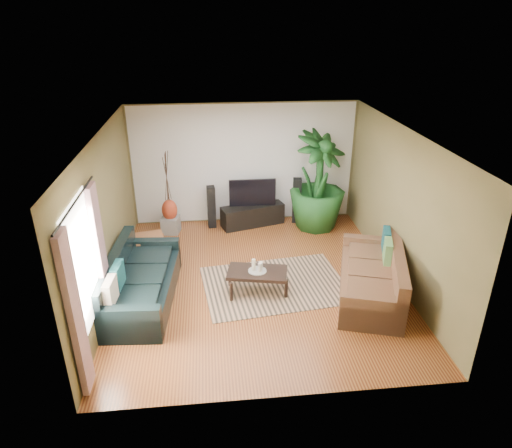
{
  "coord_description": "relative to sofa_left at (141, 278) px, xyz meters",
  "views": [
    {
      "loc": [
        -0.76,
        -7.0,
        4.42
      ],
      "look_at": [
        0.0,
        0.2,
        1.05
      ],
      "focal_mm": 32.0,
      "sensor_mm": 36.0,
      "label": 1
    }
  ],
  "objects": [
    {
      "name": "candle_mid",
      "position": [
        1.98,
        0.01,
        0.08
      ],
      "size": [
        0.06,
        0.06,
        0.16
      ],
      "primitive_type": "cylinder",
      "color": "beige",
      "rests_on": "candle_tray"
    },
    {
      "name": "wall_right",
      "position": [
        4.47,
        0.38,
        0.92
      ],
      "size": [
        0.0,
        5.5,
        5.5
      ],
      "primitive_type": "plane",
      "rotation": [
        1.57,
        0.0,
        -1.57
      ],
      "color": "brown",
      "rests_on": "ground"
    },
    {
      "name": "coffee_table",
      "position": [
        1.94,
        0.05,
        -0.22
      ],
      "size": [
        1.1,
        0.75,
        0.41
      ],
      "primitive_type": "cube",
      "rotation": [
        0.0,
        0.0,
        -0.21
      ],
      "color": "black",
      "rests_on": "floor"
    },
    {
      "name": "vase",
      "position": [
        0.3,
        2.6,
        0.11
      ],
      "size": [
        0.33,
        0.33,
        0.47
      ],
      "primitive_type": "ellipsoid",
      "color": "#9C331C",
      "rests_on": "pedestal"
    },
    {
      "name": "area_rug",
      "position": [
        2.27,
        0.23,
        -0.42
      ],
      "size": [
        2.68,
        2.05,
        0.01
      ],
      "primitive_type": "cube",
      "rotation": [
        0.0,
        0.0,
        0.12
      ],
      "color": "tan",
      "rests_on": "floor"
    },
    {
      "name": "floor",
      "position": [
        1.97,
        0.38,
        -0.42
      ],
      "size": [
        5.5,
        5.5,
        0.0
      ],
      "primitive_type": "plane",
      "color": "#9A5728",
      "rests_on": "ground"
    },
    {
      "name": "sofa_left",
      "position": [
        0.0,
        0.0,
        0.0
      ],
      "size": [
        1.17,
        2.39,
        0.85
      ],
      "primitive_type": "cube",
      "rotation": [
        0.0,
        0.0,
        1.49
      ],
      "color": "black",
      "rests_on": "floor"
    },
    {
      "name": "speaker_right",
      "position": [
        3.15,
        2.88,
        0.1
      ],
      "size": [
        0.22,
        0.23,
        1.04
      ],
      "primitive_type": "cube",
      "rotation": [
        0.0,
        0.0,
        -0.15
      ],
      "color": "black",
      "rests_on": "floor"
    },
    {
      "name": "wall_front",
      "position": [
        1.97,
        -2.37,
        0.93
      ],
      "size": [
        5.0,
        0.0,
        5.0
      ],
      "primitive_type": "plane",
      "rotation": [
        -1.57,
        0.0,
        0.0
      ],
      "color": "brown",
      "rests_on": "ground"
    },
    {
      "name": "curtain_far",
      "position": [
        -0.46,
        -0.47,
        0.72
      ],
      "size": [
        0.08,
        0.35,
        2.2
      ],
      "primitive_type": "cube",
      "color": "gray",
      "rests_on": "ground"
    },
    {
      "name": "backwall_panel",
      "position": [
        1.97,
        3.12,
        0.93
      ],
      "size": [
        4.9,
        0.0,
        4.9
      ],
      "primitive_type": "plane",
      "rotation": [
        1.57,
        0.0,
        0.0
      ],
      "color": "white",
      "rests_on": "ground"
    },
    {
      "name": "potted_plant",
      "position": [
        3.53,
        2.56,
        0.65
      ],
      "size": [
        1.7,
        1.7,
        2.15
      ],
      "primitive_type": "imported",
      "rotation": [
        0.0,
        0.0,
        0.68
      ],
      "color": "#18491B",
      "rests_on": "floor"
    },
    {
      "name": "window_pane",
      "position": [
        -0.51,
        -1.22,
        0.97
      ],
      "size": [
        0.0,
        1.8,
        1.8
      ],
      "primitive_type": "plane",
      "rotation": [
        1.57,
        0.0,
        1.57
      ],
      "color": "white",
      "rests_on": "ground"
    },
    {
      "name": "speaker_left",
      "position": [
        1.21,
        2.8,
        0.06
      ],
      "size": [
        0.19,
        0.21,
        0.96
      ],
      "primitive_type": "cube",
      "rotation": [
        0.0,
        0.0,
        0.11
      ],
      "color": "black",
      "rests_on": "floor"
    },
    {
      "name": "tv_stand",
      "position": [
        2.13,
        2.8,
        -0.19
      ],
      "size": [
        1.48,
        0.81,
        0.47
      ],
      "primitive_type": "cube",
      "rotation": [
        0.0,
        0.0,
        0.29
      ],
      "color": "black",
      "rests_on": "floor"
    },
    {
      "name": "candle_tray",
      "position": [
        1.94,
        0.05,
        -0.01
      ],
      "size": [
        0.31,
        0.31,
        0.01
      ],
      "primitive_type": "cylinder",
      "color": "gray",
      "rests_on": "coffee_table"
    },
    {
      "name": "candle_short",
      "position": [
        2.01,
        0.11,
        0.07
      ],
      "size": [
        0.06,
        0.06,
        0.13
      ],
      "primitive_type": "cylinder",
      "color": "beige",
      "rests_on": "candle_tray"
    },
    {
      "name": "plant_pot",
      "position": [
        3.53,
        2.56,
        -0.27
      ],
      "size": [
        0.4,
        0.4,
        0.31
      ],
      "primitive_type": "cylinder",
      "color": "black",
      "rests_on": "floor"
    },
    {
      "name": "curtain_rod",
      "position": [
        -0.46,
        -1.22,
        1.87
      ],
      "size": [
        0.03,
        1.9,
        0.03
      ],
      "primitive_type": "cylinder",
      "rotation": [
        1.57,
        0.0,
        0.0
      ],
      "color": "black",
      "rests_on": "ground"
    },
    {
      "name": "curtain_near",
      "position": [
        -0.46,
        -1.97,
        0.72
      ],
      "size": [
        0.08,
        0.35,
        2.2
      ],
      "primitive_type": "cube",
      "color": "gray",
      "rests_on": "ground"
    },
    {
      "name": "television",
      "position": [
        2.13,
        2.82,
        0.35
      ],
      "size": [
        1.04,
        0.06,
        0.61
      ],
      "primitive_type": "cube",
      "color": "black",
      "rests_on": "tv_stand"
    },
    {
      "name": "side_table",
      "position": [
        0.01,
        1.29,
        -0.15
      ],
      "size": [
        0.62,
        0.62,
        0.55
      ],
      "primitive_type": "cube",
      "rotation": [
        0.0,
        0.0,
        0.2
      ],
      "color": "#985A31",
      "rests_on": "floor"
    },
    {
      "name": "ceiling",
      "position": [
        1.97,
        0.38,
        2.28
      ],
      "size": [
        5.5,
        5.5,
        0.0
      ],
      "primitive_type": "plane",
      "rotation": [
        3.14,
        0.0,
        0.0
      ],
      "color": "white",
      "rests_on": "ground"
    },
    {
      "name": "sofa_right",
      "position": [
        3.84,
        -0.23,
        0.0
      ],
      "size": [
        1.6,
        2.39,
        0.85
      ],
      "primitive_type": "cube",
      "rotation": [
        0.0,
        0.0,
        -1.87
      ],
      "color": "brown",
      "rests_on": "floor"
    },
    {
      "name": "wall_left",
      "position": [
        -0.53,
        0.38,
        0.92
      ],
      "size": [
        0.0,
        5.5,
        5.5
      ],
      "primitive_type": "plane",
      "rotation": [
        1.57,
        0.0,
        1.57
      ],
      "color": "brown",
      "rests_on": "ground"
    },
    {
      "name": "pedestal",
      "position": [
        0.3,
        2.6,
        -0.24
      ],
      "size": [
        0.42,
        0.42,
        0.37
      ],
      "primitive_type": "cube",
      "rotation": [
        0.0,
        0.0,
        -0.17
      ],
      "color": "#979794",
      "rests_on": "floor"
    },
    {
      "name": "wall_back",
      "position": [
        1.97,
        3.13,
        0.93
      ],
      "size": [
        5.0,
        0.0,
        5.0
      ],
      "primitive_type": "plane",
      "rotation": [
        1.57,
        0.0,
        0.0
      ],
      "color": "brown",
      "rests_on": "ground"
    },
    {
      "name": "candle_tall",
      "position": [
        1.88,
        0.08,
        0.1
      ],
      "size": [
        0.06,
        0.06,
        0.2
      ],
      "primitive_type": "cylinder",
      "color": "#EFE5CA",
      "rests_on": "candle_tray"
    }
  ]
}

